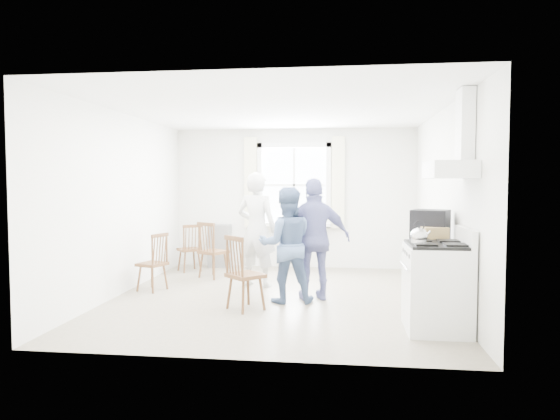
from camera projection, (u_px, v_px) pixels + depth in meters
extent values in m
cube|color=gray|center=(278.00, 298.00, 6.99)|extent=(4.62, 5.12, 0.02)
cube|color=silver|center=(294.00, 198.00, 9.41)|extent=(4.62, 0.04, 2.64)
cube|color=silver|center=(242.00, 217.00, 4.41)|extent=(4.62, 0.04, 2.64)
cube|color=silver|center=(121.00, 203.00, 7.19)|extent=(0.04, 5.12, 2.64)
cube|color=silver|center=(446.00, 205.00, 6.64)|extent=(0.04, 5.12, 2.64)
cube|color=white|center=(277.00, 109.00, 6.84)|extent=(4.62, 5.12, 0.02)
cube|color=white|center=(294.00, 185.00, 9.36)|extent=(1.20, 0.02, 1.40)
cube|color=white|center=(294.00, 145.00, 9.29)|extent=(1.38, 0.09, 0.09)
cube|color=white|center=(294.00, 225.00, 9.37)|extent=(1.38, 0.09, 0.09)
cube|color=white|center=(260.00, 185.00, 9.41)|extent=(0.09, 0.09, 1.58)
cube|color=white|center=(329.00, 185.00, 9.25)|extent=(0.09, 0.09, 1.58)
cube|color=white|center=(294.00, 224.00, 9.30)|extent=(1.38, 0.24, 0.06)
cube|color=#F6F2CA|center=(251.00, 182.00, 9.41)|extent=(0.24, 0.05, 1.70)
cube|color=#F6F2CA|center=(338.00, 182.00, 9.21)|extent=(0.24, 0.05, 1.70)
cube|color=white|center=(450.00, 170.00, 5.31)|extent=(0.45, 0.76, 0.18)
cube|color=white|center=(465.00, 125.00, 5.26)|extent=(0.14, 0.30, 0.76)
cube|color=slate|center=(220.00, 246.00, 9.44)|extent=(0.40, 0.30, 0.80)
cube|color=silver|center=(436.00, 288.00, 5.39)|extent=(0.65, 0.76, 0.92)
cube|color=black|center=(437.00, 245.00, 5.36)|extent=(0.61, 0.72, 0.03)
cube|color=silver|center=(466.00, 237.00, 5.32)|extent=(0.06, 0.76, 0.20)
cylinder|color=silver|center=(404.00, 266.00, 5.42)|extent=(0.02, 0.61, 0.02)
sphere|color=silver|center=(419.00, 236.00, 5.28)|extent=(0.18, 0.18, 0.18)
cylinder|color=silver|center=(419.00, 241.00, 5.28)|extent=(0.16, 0.16, 0.04)
torus|color=black|center=(419.00, 226.00, 5.27)|extent=(0.11, 0.02, 0.11)
cube|color=white|center=(432.00, 277.00, 6.08)|extent=(0.50, 0.55, 0.90)
cube|color=black|center=(430.00, 232.00, 6.06)|extent=(0.52, 0.50, 0.20)
cube|color=black|center=(430.00, 217.00, 6.05)|extent=(0.52, 0.50, 0.18)
cube|color=#9F824D|center=(434.00, 235.00, 5.84)|extent=(0.31, 0.25, 0.18)
cube|color=#4D2F19|center=(189.00, 250.00, 8.98)|extent=(0.50, 0.50, 0.04)
cube|color=#4D2F19|center=(192.00, 237.00, 8.83)|extent=(0.31, 0.26, 0.47)
cylinder|color=#4D2F19|center=(189.00, 261.00, 8.99)|extent=(0.03, 0.03, 0.37)
cube|color=#4D2F19|center=(246.00, 275.00, 6.28)|extent=(0.56, 0.56, 0.05)
cube|color=#4D2F19|center=(234.00, 256.00, 6.16)|extent=(0.31, 0.31, 0.52)
cylinder|color=#4D2F19|center=(246.00, 293.00, 6.29)|extent=(0.03, 0.03, 0.41)
cube|color=#4D2F19|center=(152.00, 264.00, 7.38)|extent=(0.45, 0.47, 0.04)
cube|color=#4D2F19|center=(160.00, 249.00, 7.30)|extent=(0.17, 0.35, 0.47)
cylinder|color=#4D2F19|center=(152.00, 278.00, 7.40)|extent=(0.03, 0.03, 0.38)
imported|color=silver|center=(257.00, 229.00, 7.67)|extent=(0.79, 0.79, 1.76)
imported|color=#4C638D|center=(286.00, 245.00, 6.65)|extent=(0.87, 0.87, 1.54)
imported|color=navy|center=(315.00, 239.00, 6.79)|extent=(1.19, 1.19, 1.66)
imported|color=#347635|center=(316.00, 214.00, 9.22)|extent=(0.21, 0.21, 0.35)
cube|color=#4D2F19|center=(213.00, 252.00, 8.38)|extent=(0.54, 0.54, 0.05)
cube|color=#4D2F19|center=(206.00, 238.00, 8.23)|extent=(0.36, 0.24, 0.52)
cylinder|color=#4D2F19|center=(214.00, 265.00, 8.39)|extent=(0.03, 0.03, 0.41)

